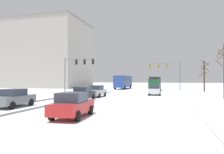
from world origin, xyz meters
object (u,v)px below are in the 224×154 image
(car_grey_fourth, at_px, (14,98))
(bare_tree_sidewalk_mid, at_px, (224,69))
(bare_tree_sidewalk_far, at_px, (204,75))
(car_black_third, at_px, (83,94))
(box_truck_delivery, at_px, (155,83))
(traffic_signal_near_left, at_px, (77,66))
(traffic_signal_far_right, at_px, (167,69))
(car_red_fifth, at_px, (73,105))
(car_silver_second, at_px, (96,91))
(car_white_lead, at_px, (154,90))
(office_building_far_left_block, at_px, (41,55))
(bus_oncoming, at_px, (123,81))

(car_grey_fourth, height_order, bare_tree_sidewalk_mid, bare_tree_sidewalk_mid)
(bare_tree_sidewalk_far, bearing_deg, car_black_third, -125.05)
(bare_tree_sidewalk_mid, bearing_deg, box_truck_delivery, 117.30)
(traffic_signal_near_left, height_order, car_black_third, traffic_signal_near_left)
(car_grey_fourth, xyz_separation_m, bare_tree_sidewalk_mid, (20.02, 13.54, 2.96))
(traffic_signal_far_right, distance_m, car_red_fifth, 37.47)
(traffic_signal_far_right, height_order, car_silver_second, traffic_signal_far_right)
(car_white_lead, xyz_separation_m, box_truck_delivery, (-0.80, 14.46, 0.82))
(car_white_lead, relative_size, car_grey_fourth, 1.00)
(traffic_signal_near_left, xyz_separation_m, car_grey_fourth, (2.77, -19.28, -3.97))
(car_red_fifth, bearing_deg, car_silver_second, 103.46)
(car_red_fifth, height_order, box_truck_delivery, box_truck_delivery)
(traffic_signal_near_left, distance_m, car_red_fifth, 24.97)
(box_truck_delivery, bearing_deg, car_black_third, -104.42)
(traffic_signal_far_right, xyz_separation_m, car_black_third, (-9.22, -26.73, -4.01))
(traffic_signal_near_left, relative_size, car_red_fifth, 1.55)
(traffic_signal_near_left, bearing_deg, car_grey_fourth, -81.81)
(car_silver_second, distance_m, car_black_third, 5.24)
(bare_tree_sidewalk_far, bearing_deg, office_building_far_left_block, 164.51)
(car_silver_second, bearing_deg, car_white_lead, 37.90)
(car_red_fifth, relative_size, bus_oncoming, 0.38)
(traffic_signal_far_right, height_order, car_white_lead, traffic_signal_far_right)
(traffic_signal_far_right, xyz_separation_m, bare_tree_sidewalk_mid, (7.10, -20.01, -1.05))
(traffic_signal_near_left, xyz_separation_m, car_silver_second, (6.30, -7.23, -3.97))
(car_white_lead, xyz_separation_m, bare_tree_sidewalk_mid, (8.94, -4.40, 2.96))
(bus_oncoming, xyz_separation_m, box_truck_delivery, (8.41, -5.85, -0.36))
(car_black_third, height_order, bare_tree_sidewalk_mid, bare_tree_sidewalk_mid)
(bare_tree_sidewalk_far, bearing_deg, bus_oncoming, 156.86)
(traffic_signal_far_right, height_order, bare_tree_sidewalk_mid, bare_tree_sidewalk_mid)
(bare_tree_sidewalk_far, xyz_separation_m, office_building_far_left_block, (-45.96, 12.73, 6.71))
(bus_oncoming, bearing_deg, bare_tree_sidewalk_far, -23.14)
(car_white_lead, distance_m, car_black_third, 13.35)
(traffic_signal_far_right, bearing_deg, car_silver_second, -113.63)
(car_grey_fourth, height_order, office_building_far_left_block, office_building_far_left_block)
(traffic_signal_far_right, distance_m, car_silver_second, 23.80)
(office_building_far_left_block, bearing_deg, car_red_fifth, -54.67)
(car_black_third, xyz_separation_m, car_red_fifth, (3.48, -10.09, 0.00))
(traffic_signal_far_right, relative_size, car_black_third, 1.69)
(traffic_signal_far_right, bearing_deg, car_grey_fourth, -111.07)
(car_red_fifth, bearing_deg, car_white_lead, 79.59)
(car_white_lead, xyz_separation_m, office_building_far_left_block, (-36.79, 25.19, 9.31))
(car_red_fifth, bearing_deg, traffic_signal_far_right, 81.14)
(bare_tree_sidewalk_far, bearing_deg, car_red_fifth, -111.21)
(car_grey_fourth, relative_size, car_red_fifth, 0.99)
(car_silver_second, bearing_deg, bus_oncoming, 93.60)
(bus_oncoming, bearing_deg, car_red_fifth, -82.71)
(car_black_third, relative_size, office_building_far_left_block, 0.15)
(bare_tree_sidewalk_mid, bearing_deg, bus_oncoming, 126.29)
(car_white_lead, distance_m, office_building_far_left_block, 45.56)
(car_black_third, relative_size, car_grey_fourth, 1.00)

